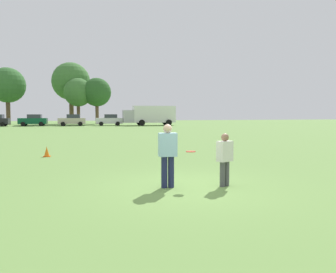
{
  "coord_description": "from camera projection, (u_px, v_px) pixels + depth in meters",
  "views": [
    {
      "loc": [
        -2.49,
        -8.63,
        2.05
      ],
      "look_at": [
        0.02,
        2.01,
        1.26
      ],
      "focal_mm": 35.4,
      "sensor_mm": 36.0,
      "label": 1
    }
  ],
  "objects": [
    {
      "name": "ground_plane",
      "position": [
        184.0,
        187.0,
        9.1
      ],
      "size": [
        161.43,
        161.43,
        0.0
      ],
      "primitive_type": "plane",
      "color": "#6B9347"
    },
    {
      "name": "player_thrower",
      "position": [
        168.0,
        152.0,
        9.01
      ],
      "size": [
        0.5,
        0.3,
        1.74
      ],
      "color": "#1E234C",
      "rests_on": "ground"
    },
    {
      "name": "player_defender",
      "position": [
        225.0,
        157.0,
        9.2
      ],
      "size": [
        0.5,
        0.4,
        1.48
      ],
      "color": "#4C4C51",
      "rests_on": "ground"
    },
    {
      "name": "frisbee",
      "position": [
        191.0,
        152.0,
        9.05
      ],
      "size": [
        0.27,
        0.27,
        0.03
      ],
      "color": "#E54C33"
    },
    {
      "name": "traffic_cone",
      "position": [
        47.0,
        152.0,
        15.46
      ],
      "size": [
        0.32,
        0.32,
        0.48
      ],
      "color": "#D8590C",
      "rests_on": "ground"
    },
    {
      "name": "parked_car_mid_right",
      "position": [
        33.0,
        120.0,
        51.71
      ],
      "size": [
        4.2,
        2.22,
        1.82
      ],
      "color": "#0C4C2D",
      "rests_on": "ground"
    },
    {
      "name": "parked_car_near_right",
      "position": [
        72.0,
        120.0,
        52.52
      ],
      "size": [
        4.2,
        2.22,
        1.82
      ],
      "color": "#B7AD99",
      "rests_on": "ground"
    },
    {
      "name": "parked_car_far_right",
      "position": [
        109.0,
        120.0,
        53.57
      ],
      "size": [
        4.2,
        2.22,
        1.82
      ],
      "color": "silver",
      "rests_on": "ground"
    },
    {
      "name": "box_truck",
      "position": [
        150.0,
        115.0,
        54.27
      ],
      "size": [
        8.5,
        3.03,
        3.18
      ],
      "color": "white",
      "rests_on": "ground"
    },
    {
      "name": "tree_west_oak",
      "position": [
        7.0,
        85.0,
        57.45
      ],
      "size": [
        6.1,
        6.1,
        9.92
      ],
      "color": "brown",
      "rests_on": "ground"
    },
    {
      "name": "tree_west_maple",
      "position": [
        71.0,
        82.0,
        62.39
      ],
      "size": [
        7.09,
        7.09,
        11.53
      ],
      "color": "brown",
      "rests_on": "ground"
    },
    {
      "name": "tree_center_elm",
      "position": [
        78.0,
        93.0,
        59.7
      ],
      "size": [
        5.11,
        5.11,
        8.3
      ],
      "color": "brown",
      "rests_on": "ground"
    },
    {
      "name": "tree_east_birch",
      "position": [
        97.0,
        92.0,
        60.0
      ],
      "size": [
        5.16,
        5.16,
        8.38
      ],
      "color": "brown",
      "rests_on": "ground"
    }
  ]
}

